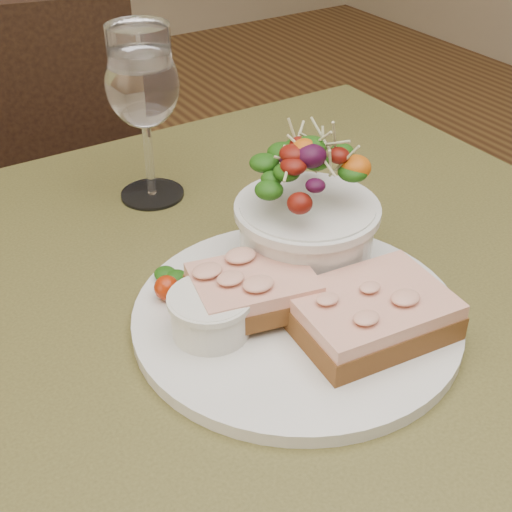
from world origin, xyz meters
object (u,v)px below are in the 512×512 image
dinner_plate (296,316)px  sandwich_back (253,290)px  salad_bowl (307,207)px  wine_glass (143,90)px  ramekin (210,312)px  chair_far (34,305)px  cafe_table (268,395)px  sandwich_front (371,313)px

dinner_plate → sandwich_back: 0.05m
salad_bowl → wine_glass: wine_glass is taller
wine_glass → ramekin: bearing=-104.4°
chair_far → salad_bowl: 0.89m
cafe_table → salad_bowl: size_ratio=6.30×
cafe_table → salad_bowl: 0.19m
chair_far → dinner_plate: chair_far is taller
sandwich_back → wine_glass: (0.02, 0.25, 0.09)m
cafe_table → ramekin: 0.15m
ramekin → chair_far: bearing=89.6°
cafe_table → chair_far: size_ratio=0.89×
chair_far → wine_glass: bearing=109.8°
dinner_plate → sandwich_back: bearing=148.5°
sandwich_front → sandwich_back: bearing=139.0°
chair_far → cafe_table: bearing=107.3°
sandwich_back → salad_bowl: 0.10m
chair_far → sandwich_back: 0.89m
sandwich_back → ramekin: (-0.04, -0.00, -0.00)m
sandwich_back → salad_bowl: (0.08, 0.04, 0.04)m
sandwich_back → ramekin: bearing=-162.0°
chair_far → sandwich_back: chair_far is taller
sandwich_front → salad_bowl: size_ratio=1.03×
dinner_plate → cafe_table: bearing=118.0°
ramekin → sandwich_front: bearing=-30.8°
salad_bowl → ramekin: bearing=-161.3°
sandwich_back → wine_glass: size_ratio=0.65×
dinner_plate → ramekin: (-0.07, 0.01, 0.03)m
dinner_plate → sandwich_back: sandwich_back is taller
salad_bowl → wine_glass: bearing=105.6°
cafe_table → ramekin: bearing=-172.2°
sandwich_front → salad_bowl: bearing=88.8°
cafe_table → salad_bowl: (0.06, 0.03, 0.17)m
dinner_plate → salad_bowl: 0.10m
chair_far → sandwich_front: bearing=110.3°
sandwich_front → ramekin: size_ratio=2.06×
cafe_table → dinner_plate: (0.01, -0.02, 0.11)m
cafe_table → chair_far: 0.82m
chair_far → sandwich_front: size_ratio=6.85×
dinner_plate → sandwich_front: size_ratio=2.12×
chair_far → ramekin: chair_far is taller
salad_bowl → sandwich_front: bearing=-96.4°
sandwich_back → sandwich_front: bearing=-34.1°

